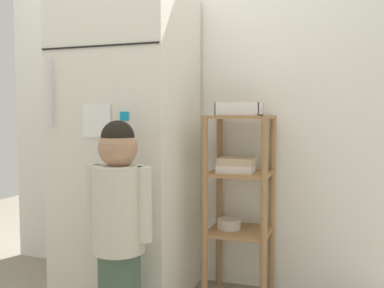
{
  "coord_description": "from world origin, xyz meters",
  "views": [
    {
      "loc": [
        0.94,
        -2.16,
        1.05
      ],
      "look_at": [
        0.2,
        0.02,
        0.89
      ],
      "focal_mm": 39.21,
      "sensor_mm": 36.0,
      "label": 1
    }
  ],
  "objects_px": {
    "child_standing": "(119,208)",
    "fruit_bin": "(239,110)",
    "refrigerator": "(128,145)",
    "pantry_shelf_unit": "(238,188)"
  },
  "relations": [
    {
      "from": "child_standing",
      "to": "fruit_bin",
      "type": "relative_size",
      "value": 4.2
    },
    {
      "from": "refrigerator",
      "to": "child_standing",
      "type": "bearing_deg",
      "value": -67.4
    },
    {
      "from": "child_standing",
      "to": "fruit_bin",
      "type": "xyz_separation_m",
      "value": [
        0.43,
        0.61,
        0.46
      ]
    },
    {
      "from": "fruit_bin",
      "to": "child_standing",
      "type": "bearing_deg",
      "value": -125.28
    },
    {
      "from": "refrigerator",
      "to": "fruit_bin",
      "type": "distance_m",
      "value": 0.67
    },
    {
      "from": "pantry_shelf_unit",
      "to": "fruit_bin",
      "type": "distance_m",
      "value": 0.44
    },
    {
      "from": "child_standing",
      "to": "pantry_shelf_unit",
      "type": "distance_m",
      "value": 0.75
    },
    {
      "from": "refrigerator",
      "to": "pantry_shelf_unit",
      "type": "distance_m",
      "value": 0.68
    },
    {
      "from": "child_standing",
      "to": "pantry_shelf_unit",
      "type": "height_order",
      "value": "pantry_shelf_unit"
    },
    {
      "from": "refrigerator",
      "to": "child_standing",
      "type": "relative_size",
      "value": 1.71
    }
  ]
}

